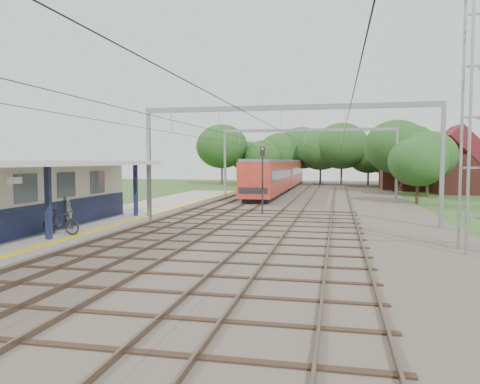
% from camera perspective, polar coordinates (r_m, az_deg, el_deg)
% --- Properties ---
extents(ground, '(160.00, 160.00, 0.00)m').
position_cam_1_polar(ground, '(14.25, -15.87, -11.68)').
color(ground, '#2D4C1E').
rests_on(ground, ground).
extents(ballast_bed, '(18.00, 90.00, 0.10)m').
position_cam_1_polar(ballast_bed, '(42.37, 8.47, -1.28)').
color(ballast_bed, '#473D33').
rests_on(ballast_bed, ground).
extents(platform, '(5.00, 52.00, 0.35)m').
position_cam_1_polar(platform, '(29.84, -16.16, -3.27)').
color(platform, gray).
rests_on(platform, ground).
extents(yellow_stripe, '(0.45, 52.00, 0.01)m').
position_cam_1_polar(yellow_stripe, '(28.84, -12.21, -3.09)').
color(yellow_stripe, yellow).
rests_on(yellow_stripe, platform).
extents(station_building, '(3.41, 18.00, 3.40)m').
position_cam_1_polar(station_building, '(24.57, -26.79, -0.64)').
color(station_building, beige).
rests_on(station_building, platform).
extents(canopy, '(6.40, 20.00, 3.44)m').
position_cam_1_polar(canopy, '(23.04, -26.30, 3.09)').
color(canopy, '#131A3D').
rests_on(canopy, platform).
extents(rail_tracks, '(11.80, 88.00, 0.15)m').
position_cam_1_polar(rail_tracks, '(42.58, 5.11, -1.06)').
color(rail_tracks, brown).
rests_on(rail_tracks, ballast_bed).
extents(catenary_system, '(17.22, 88.00, 7.00)m').
position_cam_1_polar(catenary_system, '(37.59, 7.19, 6.42)').
color(catenary_system, gray).
rests_on(catenary_system, ground).
extents(tree_band, '(31.72, 30.88, 8.82)m').
position_cam_1_polar(tree_band, '(69.32, 9.69, 4.69)').
color(tree_band, '#382619').
rests_on(tree_band, ground).
extents(house_near, '(7.00, 6.12, 7.89)m').
position_cam_1_polar(house_near, '(59.94, 25.90, 2.66)').
color(house_near, brown).
rests_on(house_near, ground).
extents(house_far, '(8.00, 6.12, 8.66)m').
position_cam_1_polar(house_far, '(64.85, 20.32, 3.08)').
color(house_far, brown).
rests_on(house_far, ground).
extents(person, '(0.71, 0.61, 1.64)m').
position_cam_1_polar(person, '(25.73, -20.22, -2.24)').
color(person, beige).
rests_on(person, platform).
extents(bicycle, '(1.97, 0.65, 1.17)m').
position_cam_1_polar(bicycle, '(23.25, -21.01, -3.46)').
color(bicycle, black).
rests_on(bicycle, platform).
extents(train, '(2.93, 36.44, 3.84)m').
position_cam_1_polar(train, '(57.23, 4.84, 2.15)').
color(train, black).
rests_on(train, ballast_bed).
extents(signal_post, '(0.33, 0.28, 4.76)m').
position_cam_1_polar(signal_post, '(32.34, 2.76, 2.60)').
color(signal_post, black).
rests_on(signal_post, ground).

